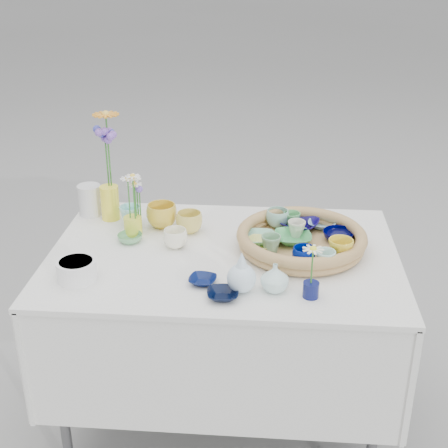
# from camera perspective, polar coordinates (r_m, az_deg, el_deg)

# --- Properties ---
(ground) EXTENTS (80.00, 80.00, 0.00)m
(ground) POSITION_cam_1_polar(r_m,az_deg,el_deg) (2.70, -0.04, -17.17)
(ground) COLOR gray
(display_table) EXTENTS (1.26, 0.86, 0.77)m
(display_table) POSITION_cam_1_polar(r_m,az_deg,el_deg) (2.70, -0.04, -17.17)
(display_table) COLOR white
(display_table) RESTS_ON ground
(wicker_tray) EXTENTS (0.47, 0.47, 0.08)m
(wicker_tray) POSITION_cam_1_polar(r_m,az_deg,el_deg) (2.29, 7.08, -1.43)
(wicker_tray) COLOR olive
(wicker_tray) RESTS_ON display_table
(tray_ceramic_0) EXTENTS (0.19, 0.19, 0.03)m
(tray_ceramic_0) POSITION_cam_1_polar(r_m,az_deg,el_deg) (2.41, 6.92, -0.03)
(tray_ceramic_0) COLOR #090345
(tray_ceramic_0) RESTS_ON wicker_tray
(tray_ceramic_1) EXTENTS (0.14, 0.14, 0.04)m
(tray_ceramic_1) POSITION_cam_1_polar(r_m,az_deg,el_deg) (2.34, 10.43, -1.06)
(tray_ceramic_1) COLOR #000037
(tray_ceramic_1) RESTS_ON wicker_tray
(tray_ceramic_2) EXTENTS (0.10, 0.10, 0.08)m
(tray_ceramic_2) POSITION_cam_1_polar(r_m,az_deg,el_deg) (2.19, 10.59, -2.35)
(tray_ceramic_2) COLOR gold
(tray_ceramic_2) RESTS_ON wicker_tray
(tray_ceramic_3) EXTENTS (0.15, 0.15, 0.03)m
(tray_ceramic_3) POSITION_cam_1_polar(r_m,az_deg,el_deg) (2.30, 6.32, -1.29)
(tray_ceramic_3) COLOR #429F5A
(tray_ceramic_3) RESTS_ON wicker_tray
(tray_ceramic_4) EXTENTS (0.08, 0.08, 0.07)m
(tray_ceramic_4) POSITION_cam_1_polar(r_m,az_deg,el_deg) (2.21, 4.32, -1.86)
(tray_ceramic_4) COLOR #6FA278
(tray_ceramic_4) RESTS_ON wicker_tray
(tray_ceramic_5) EXTENTS (0.13, 0.13, 0.03)m
(tray_ceramic_5) POSITION_cam_1_polar(r_m,az_deg,el_deg) (2.29, 3.20, -1.34)
(tray_ceramic_5) COLOR #75BA98
(tray_ceramic_5) RESTS_ON wicker_tray
(tray_ceramic_6) EXTENTS (0.10, 0.10, 0.07)m
(tray_ceramic_6) POSITION_cam_1_polar(r_m,az_deg,el_deg) (2.41, 4.91, 0.52)
(tray_ceramic_6) COLOR #8BC2B0
(tray_ceramic_6) RESTS_ON wicker_tray
(tray_ceramic_7) EXTENTS (0.08, 0.08, 0.06)m
(tray_ceramic_7) POSITION_cam_1_polar(r_m,az_deg,el_deg) (2.34, 6.64, -0.45)
(tray_ceramic_7) COLOR beige
(tray_ceramic_7) RESTS_ON wicker_tray
(tray_ceramic_8) EXTENTS (0.13, 0.13, 0.03)m
(tray_ceramic_8) POSITION_cam_1_polar(r_m,az_deg,el_deg) (2.44, 8.97, -0.00)
(tray_ceramic_8) COLOR #8DC4DD
(tray_ceramic_8) RESTS_ON wicker_tray
(tray_ceramic_9) EXTENTS (0.10, 0.10, 0.06)m
(tray_ceramic_9) POSITION_cam_1_polar(r_m,az_deg,el_deg) (2.15, 7.31, -2.91)
(tray_ceramic_9) COLOR #001377
(tray_ceramic_9) RESTS_ON wicker_tray
(tray_ceramic_10) EXTENTS (0.14, 0.14, 0.03)m
(tray_ceramic_10) POSITION_cam_1_polar(r_m,az_deg,el_deg) (2.25, 3.33, -1.86)
(tray_ceramic_10) COLOR #DEDB67
(tray_ceramic_10) RESTS_ON wicker_tray
(tray_ceramic_11) EXTENTS (0.08, 0.08, 0.06)m
(tray_ceramic_11) POSITION_cam_1_polar(r_m,az_deg,el_deg) (2.14, 9.25, -3.22)
(tray_ceramic_11) COLOR #B1E7DD
(tray_ceramic_11) RESTS_ON wicker_tray
(tray_ceramic_12) EXTENTS (0.07, 0.07, 0.06)m
(tray_ceramic_12) POSITION_cam_1_polar(r_m,az_deg,el_deg) (2.42, 6.23, 0.38)
(tray_ceramic_12) COLOR #54A860
(tray_ceramic_12) RESTS_ON wicker_tray
(loose_ceramic_0) EXTENTS (0.13, 0.13, 0.09)m
(loose_ceramic_0) POSITION_cam_1_polar(r_m,az_deg,el_deg) (2.45, -5.72, 0.77)
(loose_ceramic_0) COLOR gold
(loose_ceramic_0) RESTS_ON display_table
(loose_ceramic_1) EXTENTS (0.12, 0.12, 0.08)m
(loose_ceramic_1) POSITION_cam_1_polar(r_m,az_deg,el_deg) (2.40, -3.19, 0.16)
(loose_ceramic_1) COLOR #D5C259
(loose_ceramic_1) RESTS_ON display_table
(loose_ceramic_2) EXTENTS (0.10, 0.10, 0.03)m
(loose_ceramic_2) POSITION_cam_1_polar(r_m,az_deg,el_deg) (2.36, -8.59, -1.28)
(loose_ceramic_2) COLOR #63A56E
(loose_ceramic_2) RESTS_ON display_table
(loose_ceramic_3) EXTENTS (0.12, 0.12, 0.07)m
(loose_ceramic_3) POSITION_cam_1_polar(r_m,az_deg,el_deg) (2.29, -4.48, -1.32)
(loose_ceramic_3) COLOR white
(loose_ceramic_3) RESTS_ON display_table
(loose_ceramic_4) EXTENTS (0.10, 0.10, 0.02)m
(loose_ceramic_4) POSITION_cam_1_polar(r_m,az_deg,el_deg) (2.06, -1.96, -5.17)
(loose_ceramic_4) COLOR #061242
(loose_ceramic_4) RESTS_ON display_table
(loose_ceramic_5) EXTENTS (0.10, 0.10, 0.08)m
(loose_ceramic_5) POSITION_cam_1_polar(r_m,az_deg,el_deg) (2.49, -8.55, 0.79)
(loose_ceramic_5) COLOR #93E1DA
(loose_ceramic_5) RESTS_ON display_table
(loose_ceramic_6) EXTENTS (0.11, 0.11, 0.02)m
(loose_ceramic_6) POSITION_cam_1_polar(r_m,az_deg,el_deg) (1.98, -0.11, -6.48)
(loose_ceramic_6) COLOR black
(loose_ceramic_6) RESTS_ON display_table
(fluted_bowl) EXTENTS (0.17, 0.17, 0.07)m
(fluted_bowl) POSITION_cam_1_polar(r_m,az_deg,el_deg) (2.13, -13.32, -4.14)
(fluted_bowl) COLOR white
(fluted_bowl) RESTS_ON display_table
(bud_vase_paleblue) EXTENTS (0.11, 0.11, 0.15)m
(bud_vase_paleblue) POSITION_cam_1_polar(r_m,az_deg,el_deg) (1.99, 1.62, -4.34)
(bud_vase_paleblue) COLOR silver
(bud_vase_paleblue) RESTS_ON display_table
(bud_vase_seafoam) EXTENTS (0.11, 0.11, 0.10)m
(bud_vase_seafoam) POSITION_cam_1_polar(r_m,az_deg,el_deg) (2.01, 4.66, -4.90)
(bud_vase_seafoam) COLOR silver
(bud_vase_seafoam) RESTS_ON display_table
(bud_vase_cobalt) EXTENTS (0.06, 0.06, 0.05)m
(bud_vase_cobalt) POSITION_cam_1_polar(r_m,az_deg,el_deg) (2.00, 7.94, -5.97)
(bud_vase_cobalt) COLOR #0D134D
(bud_vase_cobalt) RESTS_ON display_table
(single_daisy) EXTENTS (0.08, 0.08, 0.14)m
(single_daisy) POSITION_cam_1_polar(r_m,az_deg,el_deg) (1.96, 8.05, -3.86)
(single_daisy) COLOR white
(single_daisy) RESTS_ON bud_vase_cobalt
(tall_vase_yellow) EXTENTS (0.09, 0.09, 0.14)m
(tall_vase_yellow) POSITION_cam_1_polar(r_m,az_deg,el_deg) (2.54, -10.38, 1.93)
(tall_vase_yellow) COLOR #FFEF37
(tall_vase_yellow) RESTS_ON display_table
(gerbera) EXTENTS (0.15, 0.15, 0.31)m
(gerbera) POSITION_cam_1_polar(r_m,az_deg,el_deg) (2.48, -10.50, 6.59)
(gerbera) COLOR orange
(gerbera) RESTS_ON tall_vase_yellow
(hydrangea) EXTENTS (0.09, 0.09, 0.28)m
(hydrangea) POSITION_cam_1_polar(r_m,az_deg,el_deg) (2.49, -10.65, 5.60)
(hydrangea) COLOR #3E44BE
(hydrangea) RESTS_ON tall_vase_yellow
(white_pitcher) EXTENTS (0.13, 0.10, 0.13)m
(white_pitcher) POSITION_cam_1_polar(r_m,az_deg,el_deg) (2.60, -12.17, 2.16)
(white_pitcher) COLOR silver
(white_pitcher) RESTS_ON display_table
(daisy_cup) EXTENTS (0.08, 0.08, 0.07)m
(daisy_cup) POSITION_cam_1_polar(r_m,az_deg,el_deg) (2.40, -8.31, -0.17)
(daisy_cup) COLOR yellow
(daisy_cup) RESTS_ON display_table
(daisy_posy) EXTENTS (0.11, 0.11, 0.17)m
(daisy_posy) POSITION_cam_1_polar(r_m,az_deg,el_deg) (2.36, -8.22, 2.57)
(daisy_posy) COLOR white
(daisy_posy) RESTS_ON daisy_cup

